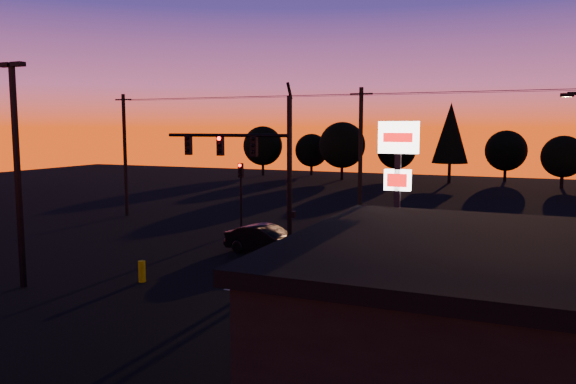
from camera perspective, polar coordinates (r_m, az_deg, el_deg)
name	(u,v)px	position (r m, az deg, el deg)	size (l,w,h in m)	color
ground	(218,288)	(23.56, -7.14, -9.67)	(120.00, 120.00, 0.00)	black
lane_arrow	(247,279)	(24.73, -4.16, -8.84)	(1.20, 3.10, 0.01)	beige
traffic_signal_mast	(258,163)	(26.24, -3.08, 2.99)	(6.79, 0.52, 8.58)	black
secondary_signal	(241,187)	(35.28, -4.82, 0.52)	(0.30, 0.31, 4.35)	black
parking_lot_light	(17,160)	(25.18, -25.85, 2.96)	(1.25, 0.30, 9.14)	black
pylon_sign	(398,172)	(21.53, 11.09, 2.04)	(1.50, 0.28, 6.80)	black
utility_pole_0	(125,154)	(43.37, -16.22, 3.70)	(1.40, 0.26, 9.00)	black
utility_pole_1	(360,160)	(34.87, 7.36, 3.27)	(1.40, 0.26, 9.00)	black
power_wires	(361,94)	(34.87, 7.46, 9.80)	(36.00, 1.22, 0.07)	black
bollard	(142,271)	(24.97, -14.62, -7.81)	(0.31, 0.31, 0.92)	#D0C600
tree_0	(263,146)	(77.18, -2.57, 4.71)	(5.36, 5.36, 6.74)	black
tree_1	(312,150)	(77.59, 2.40, 4.25)	(4.54, 4.54, 5.71)	black
tree_2	(342,145)	(70.86, 5.52, 4.77)	(5.77, 5.78, 7.26)	black
tree_3	(397,150)	(73.20, 10.97, 4.25)	(4.95, 4.95, 6.22)	black
tree_4	(451,133)	(69.02, 16.19, 5.78)	(4.18, 4.18, 9.50)	black
tree_5	(506,151)	(73.59, 21.26, 3.93)	(4.95, 4.95, 6.22)	black
tree_6	(563,157)	(67.66, 26.16, 3.25)	(4.54, 4.54, 5.71)	black
car_mid	(266,240)	(29.39, -2.20, -4.86)	(1.58, 4.52, 1.49)	black
car_right	(404,239)	(30.36, 11.66, -4.71)	(1.97, 4.85, 1.41)	black
suv_parked	(498,327)	(18.33, 20.52, -12.75)	(2.11, 4.57, 1.27)	black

